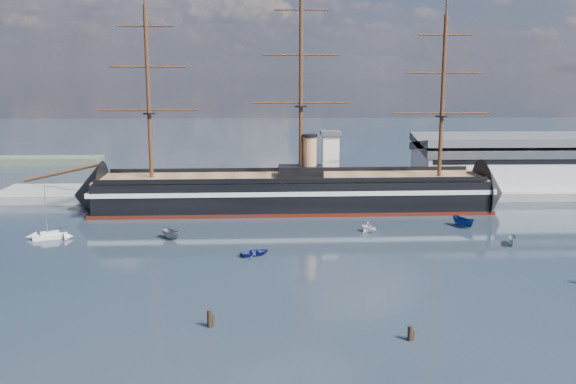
{
  "coord_description": "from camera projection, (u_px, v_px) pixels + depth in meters",
  "views": [
    {
      "loc": [
        -12.17,
        -84.84,
        32.1
      ],
      "look_at": [
        -8.67,
        35.0,
        9.0
      ],
      "focal_mm": 40.0,
      "sensor_mm": 36.0,
      "label": 1
    }
  ],
  "objects": [
    {
      "name": "warehouse",
      "position": [
        536.0,
        162.0,
        168.37
      ],
      "size": [
        63.0,
        21.0,
        11.6
      ],
      "color": "#B7BABC",
      "rests_on": "ground"
    },
    {
      "name": "motorboat_b",
      "position": [
        255.0,
        255.0,
        112.1
      ],
      "size": [
        2.75,
        3.56,
        1.55
      ],
      "primitive_type": "imported",
      "rotation": [
        0.0,
        0.0,
        2.06
      ],
      "color": "navy",
      "rests_on": "ground"
    },
    {
      "name": "motorboat_f",
      "position": [
        463.0,
        227.0,
        132.22
      ],
      "size": [
        6.86,
        5.28,
        2.61
      ],
      "primitive_type": "imported",
      "rotation": [
        0.0,
        0.0,
        0.51
      ],
      "color": "navy",
      "rests_on": "ground"
    },
    {
      "name": "sailboat",
      "position": [
        50.0,
        236.0,
        122.86
      ],
      "size": [
        6.61,
        4.12,
        10.21
      ],
      "rotation": [
        0.0,
        0.0,
        0.38
      ],
      "color": "silver",
      "rests_on": "ground"
    },
    {
      "name": "motorboat_d",
      "position": [
        368.0,
        232.0,
        128.09
      ],
      "size": [
        6.89,
        6.19,
        2.39
      ],
      "primitive_type": "imported",
      "rotation": [
        0.0,
        0.0,
        0.65
      ],
      "color": "white",
      "rests_on": "ground"
    },
    {
      "name": "quay",
      "position": [
        356.0,
        196.0,
        164.58
      ],
      "size": [
        180.0,
        18.0,
        2.0
      ],
      "primitive_type": "cube",
      "color": "slate",
      "rests_on": "ground"
    },
    {
      "name": "piling_near_left",
      "position": [
        210.0,
        327.0,
        80.98
      ],
      "size": [
        0.64,
        0.64,
        2.96
      ],
      "primitive_type": "cylinder",
      "color": "black",
      "rests_on": "ground"
    },
    {
      "name": "motorboat_a",
      "position": [
        171.0,
        239.0,
        122.67
      ],
      "size": [
        6.33,
        5.8,
        2.52
      ],
      "primitive_type": "imported",
      "rotation": [
        0.0,
        0.0,
        0.69
      ],
      "color": "slate",
      "rests_on": "ground"
    },
    {
      "name": "ground",
      "position": [
        330.0,
        231.0,
        128.96
      ],
      "size": [
        600.0,
        600.0,
        0.0
      ],
      "primitive_type": "plane",
      "color": "#1A252E",
      "rests_on": "ground"
    },
    {
      "name": "motorboat_c",
      "position": [
        512.0,
        245.0,
        118.58
      ],
      "size": [
        5.69,
        3.68,
        2.14
      ],
      "primitive_type": "imported",
      "rotation": [
        0.0,
        0.0,
        -0.35
      ],
      "color": "gray",
      "rests_on": "ground"
    },
    {
      "name": "quay_tower",
      "position": [
        330.0,
        160.0,
        159.59
      ],
      "size": [
        5.0,
        5.0,
        15.0
      ],
      "color": "silver",
      "rests_on": "ground"
    },
    {
      "name": "piling_near_mid",
      "position": [
        410.0,
        340.0,
        77.0
      ],
      "size": [
        0.64,
        0.64,
        2.54
      ],
      "primitive_type": "cylinder",
      "color": "black",
      "rests_on": "ground"
    },
    {
      "name": "warship",
      "position": [
        284.0,
        193.0,
        147.57
      ],
      "size": [
        113.07,
        18.43,
        53.94
      ],
      "rotation": [
        0.0,
        0.0,
        0.02
      ],
      "color": "black",
      "rests_on": "ground"
    }
  ]
}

